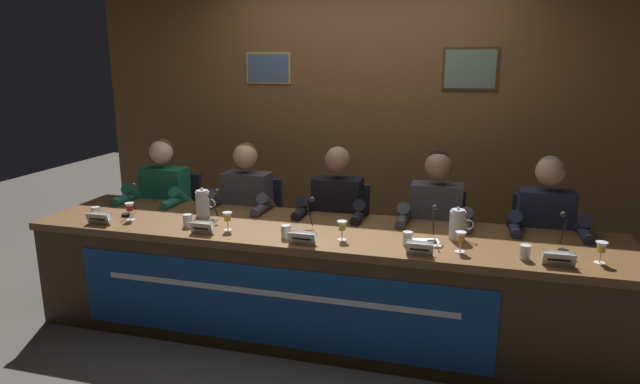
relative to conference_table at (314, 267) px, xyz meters
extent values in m
plane|color=#4C4742|center=(0.01, 0.12, -0.52)|extent=(12.00, 12.00, 0.00)
cube|color=brown|center=(0.01, 1.64, 0.78)|extent=(5.14, 0.12, 2.60)
cube|color=tan|center=(-0.89, 1.57, 1.24)|extent=(0.43, 0.02, 0.28)
cube|color=slate|center=(-0.89, 1.56, 1.24)|extent=(0.39, 0.01, 0.24)
cube|color=#4C3319|center=(0.90, 1.57, 1.24)|extent=(0.45, 0.02, 0.35)
cube|color=slate|center=(0.90, 1.56, 1.24)|extent=(0.41, 0.01, 0.31)
cube|color=brown|center=(0.01, 0.12, 0.20)|extent=(3.94, 0.84, 0.05)
cube|color=#402A16|center=(0.01, -0.28, -0.17)|extent=(3.88, 0.04, 0.70)
cube|color=#402A16|center=(-1.91, 0.12, -0.17)|extent=(0.08, 0.76, 0.70)
cube|color=#402A16|center=(1.93, 0.12, -0.17)|extent=(0.08, 0.76, 0.70)
cube|color=#19478C|center=(-0.19, -0.30, -0.17)|extent=(2.69, 0.01, 0.52)
cube|color=white|center=(-0.19, -0.31, -0.08)|extent=(2.29, 0.00, 0.04)
cylinder|color=black|center=(-1.45, 0.64, -0.51)|extent=(0.44, 0.44, 0.02)
cylinder|color=black|center=(-1.45, 0.64, -0.30)|extent=(0.05, 0.05, 0.40)
cube|color=#232328|center=(-1.45, 0.64, -0.08)|extent=(0.44, 0.44, 0.03)
cube|color=#232328|center=(-1.45, 0.84, 0.16)|extent=(0.40, 0.05, 0.44)
cylinder|color=black|center=(-1.55, 0.29, -0.29)|extent=(0.10, 0.10, 0.46)
cylinder|color=black|center=(-1.35, 0.29, -0.29)|extent=(0.10, 0.10, 0.46)
cylinder|color=black|center=(-1.55, 0.44, -0.01)|extent=(0.13, 0.34, 0.13)
cylinder|color=black|center=(-1.35, 0.44, -0.01)|extent=(0.13, 0.34, 0.13)
cube|color=#196047|center=(-1.45, 0.61, 0.23)|extent=(0.36, 0.20, 0.48)
sphere|color=beige|center=(-1.45, 0.59, 0.60)|extent=(0.19, 0.19, 0.19)
sphere|color=#593819|center=(-1.45, 0.61, 0.62)|extent=(0.17, 0.17, 0.17)
cylinder|color=#196047|center=(-1.66, 0.51, 0.25)|extent=(0.09, 0.30, 0.25)
cylinder|color=#196047|center=(-1.24, 0.51, 0.25)|extent=(0.09, 0.30, 0.25)
cylinder|color=#196047|center=(-1.66, 0.35, 0.26)|extent=(0.07, 0.24, 0.07)
cylinder|color=#196047|center=(-1.24, 0.35, 0.26)|extent=(0.07, 0.24, 0.07)
cube|color=white|center=(-1.48, -0.21, 0.27)|extent=(0.17, 0.03, 0.08)
cube|color=white|center=(-1.48, -0.17, 0.27)|extent=(0.17, 0.03, 0.08)
cube|color=black|center=(-1.48, -0.21, 0.27)|extent=(0.12, 0.01, 0.01)
cylinder|color=white|center=(-1.33, -0.05, 0.23)|extent=(0.06, 0.06, 0.00)
cylinder|color=white|center=(-1.33, -0.05, 0.26)|extent=(0.01, 0.01, 0.05)
cone|color=white|center=(-1.33, -0.05, 0.32)|extent=(0.06, 0.06, 0.06)
cylinder|color=#B21E2D|center=(-1.33, -0.05, 0.31)|extent=(0.04, 0.04, 0.04)
cylinder|color=silver|center=(-1.58, -0.08, 0.27)|extent=(0.06, 0.06, 0.08)
cylinder|color=silver|center=(-1.58, -0.08, 0.25)|extent=(0.05, 0.05, 0.05)
cylinder|color=black|center=(-1.42, 0.02, 0.24)|extent=(0.06, 0.06, 0.02)
cylinder|color=black|center=(-1.42, 0.09, 0.34)|extent=(0.01, 0.13, 0.18)
sphere|color=#2D2D2D|center=(-1.42, 0.15, 0.43)|extent=(0.03, 0.03, 0.03)
cylinder|color=black|center=(-0.72, 0.64, -0.51)|extent=(0.44, 0.44, 0.02)
cylinder|color=black|center=(-0.72, 0.64, -0.30)|extent=(0.05, 0.05, 0.40)
cube|color=#232328|center=(-0.72, 0.64, -0.08)|extent=(0.44, 0.44, 0.03)
cube|color=#232328|center=(-0.72, 0.84, 0.16)|extent=(0.40, 0.05, 0.44)
cylinder|color=black|center=(-0.82, 0.29, -0.29)|extent=(0.10, 0.10, 0.46)
cylinder|color=black|center=(-0.62, 0.29, -0.29)|extent=(0.10, 0.10, 0.46)
cylinder|color=black|center=(-0.82, 0.44, -0.01)|extent=(0.13, 0.34, 0.13)
cylinder|color=black|center=(-0.62, 0.44, -0.01)|extent=(0.13, 0.34, 0.13)
cube|color=#38383D|center=(-0.72, 0.61, 0.23)|extent=(0.36, 0.20, 0.48)
sphere|color=tan|center=(-0.72, 0.59, 0.60)|extent=(0.19, 0.19, 0.19)
sphere|color=#593819|center=(-0.72, 0.61, 0.62)|extent=(0.17, 0.17, 0.17)
cylinder|color=#38383D|center=(-0.93, 0.51, 0.25)|extent=(0.09, 0.30, 0.25)
cylinder|color=#38383D|center=(-0.51, 0.51, 0.25)|extent=(0.09, 0.30, 0.25)
cylinder|color=#38383D|center=(-0.93, 0.35, 0.26)|extent=(0.07, 0.24, 0.07)
cylinder|color=#38383D|center=(-0.51, 0.35, 0.26)|extent=(0.07, 0.24, 0.07)
cube|color=white|center=(-0.70, -0.21, 0.27)|extent=(0.15, 0.03, 0.08)
cube|color=white|center=(-0.70, -0.17, 0.27)|extent=(0.15, 0.03, 0.08)
cube|color=black|center=(-0.70, -0.21, 0.27)|extent=(0.11, 0.01, 0.01)
cylinder|color=white|center=(-0.57, -0.08, 0.23)|extent=(0.06, 0.06, 0.00)
cylinder|color=white|center=(-0.57, -0.08, 0.26)|extent=(0.01, 0.01, 0.05)
cone|color=white|center=(-0.57, -0.08, 0.32)|extent=(0.06, 0.06, 0.06)
cylinder|color=yellow|center=(-0.57, -0.08, 0.31)|extent=(0.04, 0.04, 0.04)
cylinder|color=silver|center=(-0.86, -0.08, 0.27)|extent=(0.06, 0.06, 0.08)
cylinder|color=silver|center=(-0.86, -0.08, 0.25)|extent=(0.05, 0.05, 0.05)
cylinder|color=black|center=(-0.75, 0.02, 0.24)|extent=(0.06, 0.06, 0.02)
cylinder|color=black|center=(-0.75, 0.08, 0.34)|extent=(0.01, 0.13, 0.18)
sphere|color=#2D2D2D|center=(-0.75, 0.14, 0.43)|extent=(0.03, 0.03, 0.03)
cylinder|color=black|center=(0.01, 0.64, -0.51)|extent=(0.44, 0.44, 0.02)
cylinder|color=black|center=(0.01, 0.64, -0.30)|extent=(0.05, 0.05, 0.40)
cube|color=#232328|center=(0.01, 0.64, -0.08)|extent=(0.44, 0.44, 0.03)
cube|color=#232328|center=(0.01, 0.84, 0.16)|extent=(0.40, 0.05, 0.44)
cylinder|color=black|center=(-0.09, 0.29, -0.29)|extent=(0.10, 0.10, 0.46)
cylinder|color=black|center=(0.11, 0.29, -0.29)|extent=(0.10, 0.10, 0.46)
cylinder|color=black|center=(-0.09, 0.44, -0.01)|extent=(0.13, 0.34, 0.13)
cylinder|color=black|center=(0.11, 0.44, -0.01)|extent=(0.13, 0.34, 0.13)
cube|color=black|center=(0.01, 0.61, 0.23)|extent=(0.36, 0.20, 0.48)
sphere|color=#8E664C|center=(0.01, 0.59, 0.60)|extent=(0.19, 0.19, 0.19)
sphere|color=gray|center=(0.01, 0.61, 0.62)|extent=(0.17, 0.17, 0.17)
cylinder|color=black|center=(-0.20, 0.51, 0.25)|extent=(0.09, 0.30, 0.25)
cylinder|color=black|center=(0.22, 0.51, 0.25)|extent=(0.09, 0.30, 0.25)
cylinder|color=black|center=(-0.20, 0.35, 0.26)|extent=(0.07, 0.24, 0.07)
cylinder|color=black|center=(0.22, 0.35, 0.26)|extent=(0.07, 0.24, 0.07)
cube|color=white|center=(-0.01, -0.23, 0.27)|extent=(0.17, 0.03, 0.08)
cube|color=white|center=(-0.01, -0.20, 0.27)|extent=(0.17, 0.03, 0.08)
cube|color=black|center=(-0.01, -0.24, 0.27)|extent=(0.12, 0.01, 0.01)
cylinder|color=white|center=(0.20, -0.07, 0.23)|extent=(0.06, 0.06, 0.00)
cylinder|color=white|center=(0.20, -0.07, 0.26)|extent=(0.01, 0.01, 0.05)
cone|color=white|center=(0.20, -0.07, 0.32)|extent=(0.06, 0.06, 0.06)
cylinder|color=yellow|center=(0.20, -0.07, 0.31)|extent=(0.04, 0.04, 0.04)
cylinder|color=silver|center=(-0.15, -0.13, 0.27)|extent=(0.06, 0.06, 0.08)
cylinder|color=silver|center=(-0.15, -0.13, 0.25)|extent=(0.05, 0.05, 0.05)
cylinder|color=black|center=(-0.04, -0.02, 0.24)|extent=(0.06, 0.06, 0.02)
cylinder|color=black|center=(-0.04, 0.05, 0.34)|extent=(0.01, 0.13, 0.18)
sphere|color=#2D2D2D|center=(-0.04, 0.11, 0.43)|extent=(0.03, 0.03, 0.03)
cylinder|color=black|center=(0.73, 0.64, -0.51)|extent=(0.44, 0.44, 0.02)
cylinder|color=black|center=(0.73, 0.64, -0.30)|extent=(0.05, 0.05, 0.40)
cube|color=#232328|center=(0.73, 0.64, -0.08)|extent=(0.44, 0.44, 0.03)
cube|color=#232328|center=(0.73, 0.84, 0.16)|extent=(0.40, 0.05, 0.44)
cylinder|color=black|center=(0.63, 0.29, -0.29)|extent=(0.10, 0.10, 0.46)
cylinder|color=black|center=(0.83, 0.29, -0.29)|extent=(0.10, 0.10, 0.46)
cylinder|color=black|center=(0.63, 0.44, -0.01)|extent=(0.13, 0.34, 0.13)
cylinder|color=black|center=(0.83, 0.44, -0.01)|extent=(0.13, 0.34, 0.13)
cube|color=#38383D|center=(0.73, 0.61, 0.23)|extent=(0.36, 0.20, 0.48)
sphere|color=#8E664C|center=(0.73, 0.59, 0.60)|extent=(0.19, 0.19, 0.19)
sphere|color=black|center=(0.73, 0.61, 0.62)|extent=(0.17, 0.17, 0.17)
cylinder|color=#38383D|center=(0.52, 0.51, 0.25)|extent=(0.09, 0.30, 0.25)
cylinder|color=#38383D|center=(0.94, 0.51, 0.25)|extent=(0.09, 0.30, 0.25)
cylinder|color=#38383D|center=(0.52, 0.35, 0.26)|extent=(0.07, 0.24, 0.07)
cylinder|color=#38383D|center=(0.94, 0.35, 0.26)|extent=(0.07, 0.24, 0.07)
cube|color=white|center=(0.70, -0.23, 0.27)|extent=(0.15, 0.03, 0.08)
cube|color=white|center=(0.70, -0.20, 0.27)|extent=(0.15, 0.03, 0.08)
cube|color=black|center=(0.70, -0.24, 0.27)|extent=(0.11, 0.01, 0.01)
cylinder|color=white|center=(0.92, -0.10, 0.23)|extent=(0.06, 0.06, 0.00)
cylinder|color=white|center=(0.92, -0.10, 0.26)|extent=(0.01, 0.01, 0.05)
cone|color=white|center=(0.92, -0.10, 0.32)|extent=(0.06, 0.06, 0.06)
cylinder|color=orange|center=(0.92, -0.10, 0.31)|extent=(0.04, 0.04, 0.04)
cylinder|color=silver|center=(0.61, -0.06, 0.27)|extent=(0.06, 0.06, 0.08)
cylinder|color=silver|center=(0.61, -0.06, 0.25)|extent=(0.05, 0.05, 0.05)
cylinder|color=black|center=(0.75, 0.00, 0.24)|extent=(0.06, 0.06, 0.02)
cylinder|color=black|center=(0.75, 0.06, 0.34)|extent=(0.01, 0.13, 0.18)
sphere|color=#2D2D2D|center=(0.75, 0.12, 0.43)|extent=(0.03, 0.03, 0.03)
cylinder|color=black|center=(1.46, 0.64, -0.51)|extent=(0.44, 0.44, 0.02)
cylinder|color=black|center=(1.46, 0.64, -0.30)|extent=(0.05, 0.05, 0.40)
cube|color=#232328|center=(1.46, 0.64, -0.08)|extent=(0.44, 0.44, 0.03)
cube|color=#232328|center=(1.46, 0.84, 0.16)|extent=(0.40, 0.05, 0.44)
cylinder|color=black|center=(1.36, 0.29, -0.29)|extent=(0.10, 0.10, 0.46)
cylinder|color=black|center=(1.56, 0.29, -0.29)|extent=(0.10, 0.10, 0.46)
cylinder|color=black|center=(1.36, 0.44, -0.01)|extent=(0.13, 0.34, 0.13)
cylinder|color=black|center=(1.56, 0.44, -0.01)|extent=(0.13, 0.34, 0.13)
cube|color=#1E2338|center=(1.46, 0.61, 0.23)|extent=(0.36, 0.20, 0.48)
sphere|color=tan|center=(1.46, 0.59, 0.60)|extent=(0.19, 0.19, 0.19)
sphere|color=gray|center=(1.46, 0.61, 0.62)|extent=(0.17, 0.17, 0.17)
cylinder|color=#1E2338|center=(1.25, 0.51, 0.25)|extent=(0.09, 0.30, 0.25)
cylinder|color=#1E2338|center=(1.67, 0.51, 0.25)|extent=(0.09, 0.30, 0.25)
cylinder|color=#1E2338|center=(1.25, 0.35, 0.26)|extent=(0.07, 0.24, 0.07)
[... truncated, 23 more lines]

